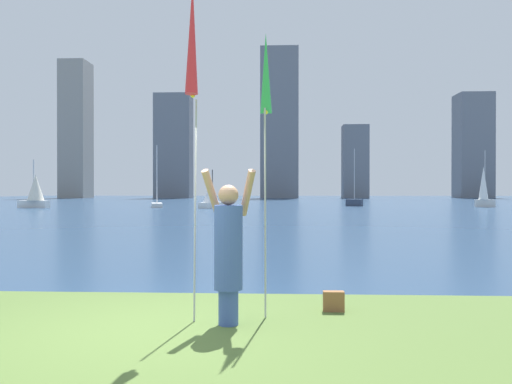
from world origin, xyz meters
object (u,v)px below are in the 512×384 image
at_px(bag, 334,301).
at_px(kite_flag_right, 266,81).
at_px(sailboat_2, 211,196).
at_px(sailboat_1, 35,191).
at_px(kite_flag_left, 192,44).
at_px(sailboat_8, 484,188).
at_px(sailboat_0, 157,204).
at_px(person, 228,248).
at_px(sailboat_5, 354,202).

bearing_deg(bag, kite_flag_right, -166.87).
xyz_separation_m(bag, sailboat_2, (-6.79, 37.65, 0.92)).
xyz_separation_m(sailboat_1, sailboat_2, (15.85, 0.09, -0.45)).
height_order(bag, sailboat_1, sailboat_1).
relative_size(kite_flag_left, kite_flag_right, 1.14).
distance_m(sailboat_2, sailboat_8, 25.41).
bearing_deg(sailboat_8, sailboat_0, -176.29).
xyz_separation_m(person, kite_flag_right, (0.45, 0.53, 2.20)).
bearing_deg(sailboat_5, bag, -98.62).
distance_m(kite_flag_left, sailboat_8, 46.85).
xyz_separation_m(sailboat_2, sailboat_8, (25.11, 3.85, 0.76)).
xyz_separation_m(kite_flag_right, bag, (0.94, 0.22, -3.02)).
relative_size(kite_flag_left, sailboat_1, 1.00).
relative_size(person, sailboat_8, 0.37).
height_order(person, kite_flag_left, kite_flag_left).
distance_m(person, sailboat_2, 38.78).
relative_size(kite_flag_right, sailboat_1, 0.88).
height_order(kite_flag_left, sailboat_5, sailboat_5).
bearing_deg(bag, person, -151.54).
relative_size(sailboat_0, sailboat_2, 1.68).
xyz_separation_m(kite_flag_left, sailboat_8, (20.16, 42.26, -1.70)).
height_order(person, sailboat_1, sailboat_1).
distance_m(sailboat_1, sailboat_8, 41.15).
xyz_separation_m(sailboat_0, sailboat_5, (18.68, 3.85, 0.11)).
distance_m(kite_flag_left, sailboat_0, 41.70).
relative_size(bag, sailboat_0, 0.05).
bearing_deg(kite_flag_left, sailboat_2, 97.33).
xyz_separation_m(sailboat_0, sailboat_1, (-10.54, -1.96, 1.20)).
xyz_separation_m(person, sailboat_2, (-5.40, 38.40, 0.10)).
relative_size(sailboat_0, sailboat_5, 1.02).
xyz_separation_m(person, sailboat_5, (7.96, 44.12, -0.54)).
bearing_deg(sailboat_1, kite_flag_right, -60.12).
bearing_deg(kite_flag_left, kite_flag_right, 31.08).
distance_m(sailboat_2, sailboat_5, 14.55).
height_order(person, sailboat_2, sailboat_2).
xyz_separation_m(kite_flag_left, kite_flag_right, (0.91, 0.55, -0.35)).
relative_size(person, sailboat_0, 0.34).
distance_m(kite_flag_right, sailboat_0, 41.38).
bearing_deg(bag, sailboat_5, 81.38).
bearing_deg(sailboat_1, sailboat_8, 5.48).
distance_m(kite_flag_right, sailboat_1, 43.60).
height_order(person, sailboat_0, sailboat_0).
bearing_deg(sailboat_5, kite_flag_left, -100.80).
relative_size(kite_flag_left, sailboat_0, 0.76).
bearing_deg(person, bag, 11.79).
xyz_separation_m(kite_flag_left, sailboat_1, (-20.80, 38.33, -2.00)).
xyz_separation_m(bag, sailboat_0, (-12.10, 39.52, 0.17)).
relative_size(sailboat_0, sailboat_1, 1.32).
bearing_deg(kite_flag_right, sailboat_8, 65.22).
bearing_deg(kite_flag_right, sailboat_2, 98.78).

